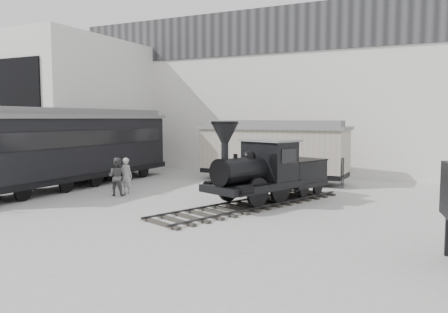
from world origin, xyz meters
The scene contains 8 objects.
ground centered at (0.00, 0.00, 0.00)m, with size 90.00×90.00×0.00m, color #9E9E9B.
north_wall centered at (0.00, 14.98, 5.55)m, with size 34.00×2.51×11.00m.
west_pavilion centered at (-14.50, 9.96, 4.49)m, with size 7.00×12.11×9.00m.
locomotive centered at (1.40, 3.90, 1.30)m, with size 5.70×10.08×3.53m.
boxcar centered at (-0.49, 10.57, 1.90)m, with size 8.97×3.16×3.63m.
passenger_coach centered at (-9.76, 4.05, 2.18)m, with size 3.48×14.82×3.95m.
visitor_a centered at (-5.79, 3.61, 0.89)m, with size 0.65×0.43×1.79m, color #B0B0AD.
visitor_b centered at (-5.76, 2.83, 0.93)m, with size 0.90×0.70×1.85m, color #515153.
Camera 1 is at (7.82, -13.94, 3.74)m, focal length 35.00 mm.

